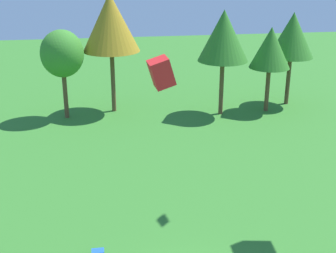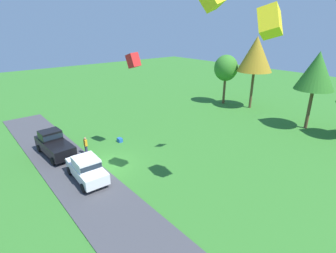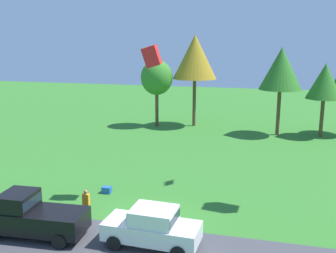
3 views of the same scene
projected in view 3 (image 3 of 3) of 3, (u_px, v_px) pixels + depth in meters
The scene contains 11 objects.
ground_plane at pixel (143, 222), 20.59m from camera, with size 120.00×120.00×0.00m, color #337528.
pavement_strip at pixel (125, 247), 18.02m from camera, with size 36.00×4.40×0.06m, color #424247.
car_pickup_near_entrance at pixel (31, 215), 18.86m from camera, with size 5.10×2.27×2.14m.
car_sedan_mid_row at pixel (152, 226), 17.90m from camera, with size 4.48×2.11×1.84m.
person_beside_suv at pixel (86, 205), 20.58m from camera, with size 0.36×0.24×1.71m.
tree_far_left at pixel (157, 78), 42.30m from camera, with size 3.43×3.43×7.23m.
tree_left_of_center at pixel (195, 57), 41.93m from camera, with size 4.68×4.68×9.89m.
tree_center_back at pixel (281, 69), 37.99m from camera, with size 4.10×4.10×8.66m.
tree_lone_near at pixel (325, 81), 37.46m from camera, with size 3.40×3.40×7.17m.
cooler_box at pixel (107, 190), 24.42m from camera, with size 0.56×0.40×0.40m, color blue.
kite_box_mid_center at pixel (152, 56), 22.10m from camera, with size 0.80×0.80×1.12m, color red.
Camera 3 is at (6.03, -18.08, 9.35)m, focal length 42.00 mm.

